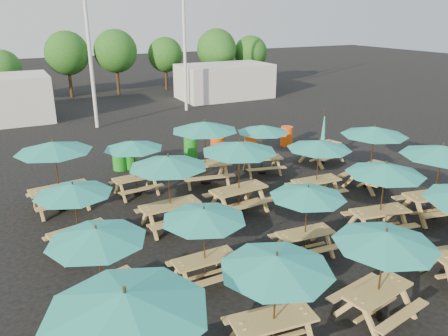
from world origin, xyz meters
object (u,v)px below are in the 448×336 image
picnic_unit_6 (168,165)px  picnic_unit_19 (323,141)px  picnic_unit_2 (74,192)px  picnic_unit_14 (319,147)px  picnic_unit_3 (54,150)px  picnic_unit_11 (205,129)px  picnic_unit_7 (134,147)px  picnic_unit_13 (385,172)px  waste_bin_1 (130,157)px  picnic_unit_17 (442,154)px  picnic_unit_9 (308,195)px  picnic_unit_18 (374,134)px  picnic_unit_10 (239,150)px  waste_bin_0 (120,159)px  waste_bin_2 (191,149)px  picnic_unit_8 (385,242)px  waste_bin_4 (251,140)px  picnic_unit_4 (276,267)px  picnic_unit_5 (204,218)px  picnic_unit_0 (126,309)px  waste_bin_5 (287,136)px  waste_bin_3 (217,148)px  picnic_unit_15 (263,131)px  picnic_unit_1 (97,239)px

picnic_unit_6 → picnic_unit_19: size_ratio=1.03×
picnic_unit_2 → picnic_unit_14: 8.27m
picnic_unit_3 → picnic_unit_11: 5.44m
picnic_unit_7 → picnic_unit_13: bearing=-52.8°
picnic_unit_13 → picnic_unit_2: bearing=170.8°
waste_bin_1 → picnic_unit_11: bearing=-55.1°
picnic_unit_13 → picnic_unit_17: 2.38m
picnic_unit_9 → picnic_unit_18: 6.05m
picnic_unit_10 → waste_bin_0: size_ratio=2.76×
waste_bin_1 → picnic_unit_18: bearing=-39.6°
waste_bin_0 → waste_bin_2: same height
picnic_unit_2 → picnic_unit_8: picnic_unit_8 is taller
waste_bin_4 → picnic_unit_14: bearing=-98.7°
picnic_unit_4 → picnic_unit_5: (-0.24, 2.73, -0.12)m
waste_bin_1 → picnic_unit_4: bearing=-92.1°
picnic_unit_6 → picnic_unit_17: size_ratio=0.85×
picnic_unit_13 → picnic_unit_0: bearing=-149.9°
picnic_unit_10 → waste_bin_5: 8.30m
picnic_unit_3 → waste_bin_3: (7.25, 2.61, -1.65)m
picnic_unit_2 → picnic_unit_14: size_ratio=1.04×
picnic_unit_7 → waste_bin_3: size_ratio=2.35×
picnic_unit_17 → waste_bin_0: 12.35m
picnic_unit_0 → picnic_unit_3: picnic_unit_0 is taller
picnic_unit_15 → waste_bin_4: bearing=80.9°
picnic_unit_6 → picnic_unit_1: bearing=-133.7°
picnic_unit_3 → picnic_unit_1: bearing=-95.8°
picnic_unit_18 → picnic_unit_0: bearing=-168.4°
picnic_unit_11 → waste_bin_3: bearing=66.3°
picnic_unit_1 → picnic_unit_17: 10.72m
picnic_unit_6 → waste_bin_3: picnic_unit_6 is taller
picnic_unit_3 → picnic_unit_10: size_ratio=1.02×
picnic_unit_14 → picnic_unit_17: 3.85m
picnic_unit_9 → picnic_unit_14: 3.99m
picnic_unit_5 → picnic_unit_2: bearing=129.8°
picnic_unit_17 → picnic_unit_4: bearing=-150.9°
picnic_unit_7 → picnic_unit_10: (2.70, -2.95, 0.33)m
waste_bin_5 → picnic_unit_18: bearing=-93.2°
picnic_unit_15 → picnic_unit_17: bearing=-52.3°
picnic_unit_6 → waste_bin_1: size_ratio=2.55×
picnic_unit_7 → picnic_unit_11: 2.79m
picnic_unit_10 → picnic_unit_3: bearing=147.3°
picnic_unit_15 → waste_bin_2: 3.88m
picnic_unit_5 → picnic_unit_19: (8.57, 6.04, -0.78)m
picnic_unit_0 → picnic_unit_8: 5.49m
picnic_unit_5 → waste_bin_1: (0.67, 9.21, -1.29)m
picnic_unit_2 → waste_bin_4: (9.24, 6.23, -1.32)m
picnic_unit_7 → waste_bin_3: picnic_unit_7 is taller
picnic_unit_18 → waste_bin_5: (0.33, 6.02, -1.63)m
waste_bin_2 → picnic_unit_8: bearing=-93.3°
picnic_unit_15 → waste_bin_3: picnic_unit_15 is taller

